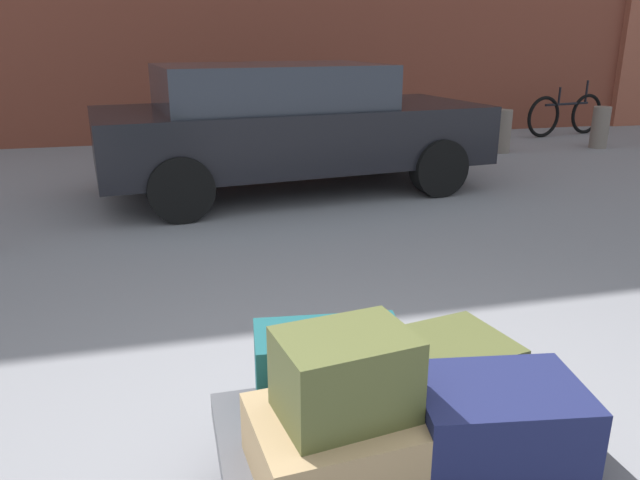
{
  "coord_description": "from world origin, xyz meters",
  "views": [
    {
      "loc": [
        -0.75,
        -1.73,
        1.69
      ],
      "look_at": [
        0.0,
        1.2,
        0.69
      ],
      "focal_mm": 34.35,
      "sensor_mm": 36.0,
      "label": 1
    }
  ],
  "objects": [
    {
      "name": "luggage_cart",
      "position": [
        0.0,
        0.0,
        0.27
      ],
      "size": [
        1.29,
        0.88,
        0.34
      ],
      "color": "#4C4C51",
      "rests_on": "ground_plane"
    },
    {
      "name": "suitcase_tan_front_left",
      "position": [
        -0.26,
        -0.12,
        0.45
      ],
      "size": [
        0.62,
        0.49,
        0.21
      ],
      "primitive_type": "cube",
      "rotation": [
        0.0,
        0.0,
        0.09
      ],
      "color": "#9E7F56",
      "rests_on": "luggage_cart"
    },
    {
      "name": "suitcase_navy_rear_left",
      "position": [
        0.26,
        -0.18,
        0.47
      ],
      "size": [
        0.61,
        0.47,
        0.27
      ],
      "primitive_type": "cube",
      "rotation": [
        0.0,
        0.0,
        -0.16
      ],
      "color": "#191E47",
      "rests_on": "luggage_cart"
    },
    {
      "name": "suitcase_olive_stacked_top",
      "position": [
        0.25,
        0.21,
        0.46
      ],
      "size": [
        0.56,
        0.48,
        0.23
      ],
      "primitive_type": "cube",
      "rotation": [
        0.0,
        0.0,
        0.18
      ],
      "color": "#4C5128",
      "rests_on": "luggage_cart"
    },
    {
      "name": "duffel_bag_teal_center",
      "position": [
        -0.2,
        0.26,
        0.49
      ],
      "size": [
        0.59,
        0.36,
        0.31
      ],
      "primitive_type": "cube",
      "rotation": [
        0.0,
        0.0,
        -0.12
      ],
      "color": "#144C51",
      "rests_on": "luggage_cart"
    },
    {
      "name": "duffel_bag_olive_topmost_pile",
      "position": [
        -0.26,
        -0.12,
        0.69
      ],
      "size": [
        0.45,
        0.36,
        0.28
      ],
      "primitive_type": "cube",
      "rotation": [
        0.0,
        0.0,
        0.15
      ],
      "color": "#4C5128",
      "rests_on": "suitcase_tan_front_left"
    },
    {
      "name": "parked_car",
      "position": [
        0.62,
        5.1,
        0.76
      ],
      "size": [
        4.48,
        2.31,
        1.42
      ],
      "color": "black",
      "rests_on": "ground_plane"
    },
    {
      "name": "bicycle_leaning",
      "position": [
        6.31,
        8.01,
        0.37
      ],
      "size": [
        1.74,
        0.39,
        0.96
      ],
      "color": "black",
      "rests_on": "ground_plane"
    },
    {
      "name": "bollard_kerb_near",
      "position": [
        2.94,
        6.71,
        0.33
      ],
      "size": [
        0.27,
        0.27,
        0.65
      ],
      "primitive_type": "cylinder",
      "color": "#72665B",
      "rests_on": "ground_plane"
    },
    {
      "name": "bollard_kerb_mid",
      "position": [
        4.29,
        6.71,
        0.33
      ],
      "size": [
        0.27,
        0.27,
        0.65
      ],
      "primitive_type": "cylinder",
      "color": "#72665B",
      "rests_on": "ground_plane"
    },
    {
      "name": "bollard_kerb_far",
      "position": [
        6.03,
        6.71,
        0.33
      ],
      "size": [
        0.27,
        0.27,
        0.65
      ],
      "primitive_type": "cylinder",
      "color": "#72665B",
      "rests_on": "ground_plane"
    }
  ]
}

